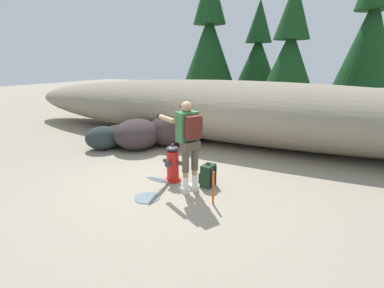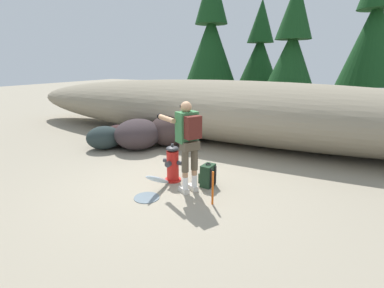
# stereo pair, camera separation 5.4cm
# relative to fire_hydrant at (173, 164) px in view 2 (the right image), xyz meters

# --- Properties ---
(ground_plane) EXTENTS (56.00, 56.00, 0.04)m
(ground_plane) POSITION_rel_fire_hydrant_xyz_m (0.05, -0.19, -0.38)
(ground_plane) COLOR gray
(dirt_embankment) EXTENTS (17.35, 3.20, 1.84)m
(dirt_embankment) POSITION_rel_fire_hydrant_xyz_m (0.05, 3.65, 0.55)
(dirt_embankment) COLOR gray
(dirt_embankment) RESTS_ON ground_plane
(fire_hydrant) EXTENTS (0.42, 0.38, 0.79)m
(fire_hydrant) POSITION_rel_fire_hydrant_xyz_m (0.00, 0.00, 0.00)
(fire_hydrant) COLOR red
(fire_hydrant) RESTS_ON ground_plane
(hydrant_water_jet) EXTENTS (0.46, 0.98, 0.47)m
(hydrant_water_jet) POSITION_rel_fire_hydrant_xyz_m (0.00, -0.62, -0.19)
(hydrant_water_jet) COLOR silver
(hydrant_water_jet) RESTS_ON ground_plane
(utility_worker) EXTENTS (1.03, 0.82, 1.70)m
(utility_worker) POSITION_rel_fire_hydrant_xyz_m (0.50, -0.27, 0.72)
(utility_worker) COLOR beige
(utility_worker) RESTS_ON ground_plane
(spare_backpack) EXTENTS (0.30, 0.31, 0.47)m
(spare_backpack) POSITION_rel_fire_hydrant_xyz_m (0.74, 0.11, -0.15)
(spare_backpack) COLOR #1E3823
(spare_backpack) RESTS_ON ground_plane
(boulder_large) EXTENTS (1.60, 1.64, 0.85)m
(boulder_large) POSITION_rel_fire_hydrant_xyz_m (-2.07, 1.47, 0.06)
(boulder_large) COLOR #352B2D
(boulder_large) RESTS_ON ground_plane
(boulder_mid) EXTENTS (1.59, 1.61, 0.91)m
(boulder_mid) POSITION_rel_fire_hydrant_xyz_m (-1.46, 2.18, 0.09)
(boulder_mid) COLOR #362928
(boulder_mid) RESTS_ON ground_plane
(boulder_small) EXTENTS (1.21, 1.22, 0.66)m
(boulder_small) POSITION_rel_fire_hydrant_xyz_m (-2.88, 1.00, -0.04)
(boulder_small) COLOR #253030
(boulder_small) RESTS_ON ground_plane
(boulder_outlier) EXTENTS (1.00, 1.01, 0.57)m
(boulder_outlier) POSITION_rel_fire_hydrant_xyz_m (-2.93, 1.61, -0.08)
(boulder_outlier) COLOR #372222
(boulder_outlier) RESTS_ON ground_plane
(pine_tree_far_left) EXTENTS (2.24, 2.24, 6.46)m
(pine_tree_far_left) POSITION_rel_fire_hydrant_xyz_m (-2.80, 7.84, 3.21)
(pine_tree_far_left) COLOR #47331E
(pine_tree_far_left) RESTS_ON ground_plane
(pine_tree_left) EXTENTS (1.86, 1.86, 5.08)m
(pine_tree_left) POSITION_rel_fire_hydrant_xyz_m (-0.85, 9.00, 2.53)
(pine_tree_left) COLOR #47331E
(pine_tree_left) RESTS_ON ground_plane
(pine_tree_center) EXTENTS (2.04, 2.04, 5.23)m
(pine_tree_center) POSITION_rel_fire_hydrant_xyz_m (0.91, 7.08, 2.46)
(pine_tree_center) COLOR #47331E
(pine_tree_center) RESTS_ON ground_plane
(pine_tree_right) EXTENTS (2.26, 2.26, 7.17)m
(pine_tree_right) POSITION_rel_fire_hydrant_xyz_m (3.55, 9.20, 3.45)
(pine_tree_right) COLOR #47331E
(pine_tree_right) RESTS_ON ground_plane
(survey_stake) EXTENTS (0.04, 0.04, 0.60)m
(survey_stake) POSITION_rel_fire_hydrant_xyz_m (1.14, -0.55, -0.06)
(survey_stake) COLOR #E55914
(survey_stake) RESTS_ON ground_plane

